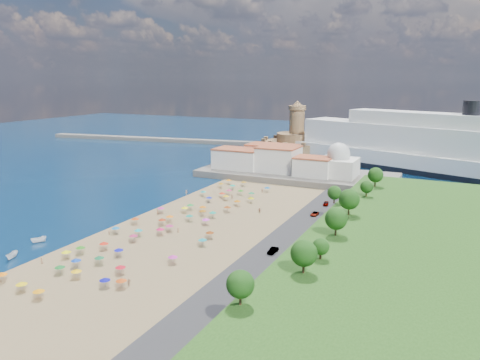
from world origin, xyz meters
The scene contains 13 objects.
ground centered at (0.00, 0.00, 0.00)m, with size 700.00×700.00×0.00m, color #071938.
terrace centered at (10.00, 73.00, 1.50)m, with size 90.00×36.00×3.00m, color #59544C.
jetty centered at (-12.00, 108.00, 1.20)m, with size 18.00×70.00×2.40m, color #59544C.
breakwater centered at (-110.00, 153.00, 1.30)m, with size 200.00×7.00×2.60m, color #59544C.
waterfront_buildings centered at (-3.05, 73.64, 7.88)m, with size 57.00×29.00×11.00m.
domed_building centered at (30.00, 71.00, 8.97)m, with size 16.00×16.00×15.00m.
fortress centered at (-12.00, 138.00, 6.68)m, with size 40.00×40.00×32.40m.
cruise_ship centered at (61.14, 114.90, 10.56)m, with size 161.95×76.06×35.64m.
beach_parasols centered at (-1.13, -11.06, 2.15)m, with size 32.26×116.30×2.20m.
beachgoers centered at (0.34, 2.71, 1.15)m, with size 37.94×93.68×1.90m.
moored_boats centered at (-25.67, -47.72, 0.86)m, with size 6.77×16.38×1.75m.
parked_cars centered at (36.00, -3.73, 1.38)m, with size 2.26×76.99×1.43m.
hillside_trees centered at (49.23, -7.05, 10.20)m, with size 13.42×110.99×7.84m.
Camera 1 is at (77.98, -130.29, 45.84)m, focal length 35.00 mm.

